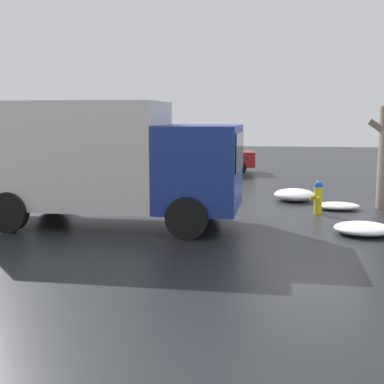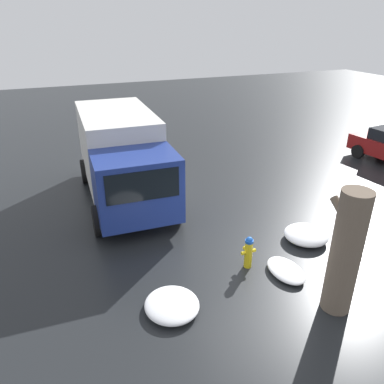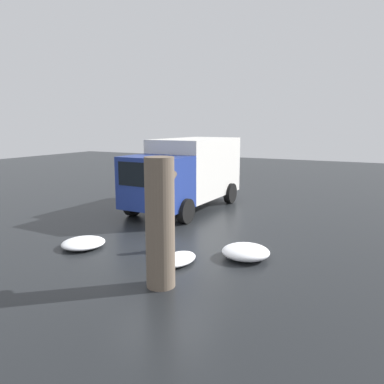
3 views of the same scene
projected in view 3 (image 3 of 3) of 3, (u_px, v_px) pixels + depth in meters
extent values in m
plane|color=black|center=(166.00, 251.00, 10.43)|extent=(60.00, 60.00, 0.00)
cylinder|color=yellow|center=(166.00, 239.00, 10.37)|extent=(0.20, 0.20, 0.72)
cylinder|color=blue|center=(165.00, 225.00, 10.30)|extent=(0.21, 0.21, 0.07)
sphere|color=blue|center=(165.00, 224.00, 10.29)|extent=(0.17, 0.17, 0.17)
cylinder|color=yellow|center=(168.00, 234.00, 10.49)|extent=(0.10, 0.12, 0.11)
cylinder|color=yellow|center=(161.00, 235.00, 10.42)|extent=(0.09, 0.10, 0.09)
cylinder|color=yellow|center=(170.00, 236.00, 10.29)|extent=(0.09, 0.10, 0.09)
cylinder|color=#6B5B4C|center=(160.00, 223.00, 7.95)|extent=(0.63, 0.63, 2.83)
cylinder|color=#6B5B4C|center=(166.00, 185.00, 8.06)|extent=(0.72, 0.18, 0.58)
cube|color=navy|center=(156.00, 182.00, 13.66)|extent=(1.86, 2.41, 1.91)
cube|color=black|center=(141.00, 175.00, 12.81)|extent=(0.09, 1.98, 0.84)
cube|color=silver|center=(196.00, 167.00, 16.24)|extent=(4.39, 2.49, 2.45)
cylinder|color=black|center=(186.00, 211.00, 13.34)|extent=(0.91, 0.31, 0.90)
cylinder|color=black|center=(133.00, 204.00, 14.46)|extent=(0.91, 0.31, 0.90)
cylinder|color=black|center=(230.00, 193.00, 16.83)|extent=(0.91, 0.31, 0.90)
cylinder|color=black|center=(185.00, 189.00, 17.95)|extent=(0.91, 0.31, 0.90)
ellipsoid|color=white|center=(83.00, 243.00, 10.77)|extent=(1.27, 1.20, 0.25)
ellipsoid|color=white|center=(178.00, 259.00, 9.55)|extent=(1.20, 0.78, 0.20)
ellipsoid|color=white|center=(246.00, 252.00, 9.86)|extent=(1.24, 1.26, 0.36)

